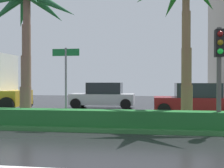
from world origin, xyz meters
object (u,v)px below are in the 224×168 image
car_in_traffic_leading (103,96)px  car_in_traffic_second (195,100)px  traffic_signal_median_right (219,59)px  street_name_sign (66,75)px  palm_tree_mid_left (27,13)px

car_in_traffic_leading → car_in_traffic_second: bearing=150.7°
car_in_traffic_second → traffic_signal_median_right: bearing=89.9°
traffic_signal_median_right → street_name_sign: (-5.71, 0.52, -0.52)m
traffic_signal_median_right → car_in_traffic_second: size_ratio=0.83×
street_name_sign → traffic_signal_median_right: bearing=-5.2°
palm_tree_mid_left → street_name_sign: bearing=-31.7°
car_in_traffic_leading → car_in_traffic_second: (5.59, -3.13, 0.00)m
palm_tree_mid_left → car_in_traffic_leading: bearing=69.4°
street_name_sign → car_in_traffic_leading: 7.96m
traffic_signal_median_right → car_in_traffic_leading: traffic_signal_median_right is taller
car_in_traffic_second → palm_tree_mid_left: bearing=22.5°
palm_tree_mid_left → traffic_signal_median_right: 8.56m
palm_tree_mid_left → car_in_traffic_second: size_ratio=1.45×
palm_tree_mid_left → car_in_traffic_leading: size_ratio=1.45×
palm_tree_mid_left → street_name_sign: size_ratio=2.08×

